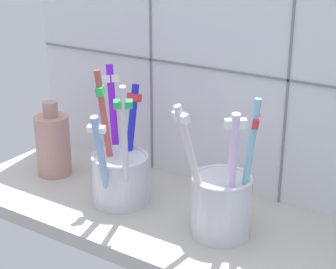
{
  "coord_description": "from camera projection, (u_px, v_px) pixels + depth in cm",
  "views": [
    {
      "loc": [
        35.22,
        -54.81,
        38.09
      ],
      "look_at": [
        0.0,
        -0.82,
        13.57
      ],
      "focal_mm": 59.26,
      "sensor_mm": 36.0,
      "label": 1
    }
  ],
  "objects": [
    {
      "name": "toothbrush_cup_right",
      "position": [
        222.0,
        201.0,
        0.67
      ],
      "size": [
        8.18,
        10.38,
        18.11
      ],
      "color": "silver",
      "rests_on": "counter_slab"
    },
    {
      "name": "ceramic_vase",
      "position": [
        53.0,
        144.0,
        0.84
      ],
      "size": [
        5.2,
        5.2,
        11.56
      ],
      "color": "tan",
      "rests_on": "counter_slab"
    },
    {
      "name": "toothbrush_cup_left",
      "position": [
        120.0,
        171.0,
        0.75
      ],
      "size": [
        12.0,
        13.36,
        18.66
      ],
      "color": "silver",
      "rests_on": "counter_slab"
    },
    {
      "name": "counter_slab",
      "position": [
        171.0,
        220.0,
        0.74
      ],
      "size": [
        64.0,
        22.0,
        2.0
      ],
      "primitive_type": "cube",
      "color": "#BCB7AD",
      "rests_on": "ground"
    },
    {
      "name": "tile_wall_back",
      "position": [
        219.0,
        46.0,
        0.76
      ],
      "size": [
        64.0,
        2.2,
        45.0
      ],
      "color": "white",
      "rests_on": "ground"
    }
  ]
}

